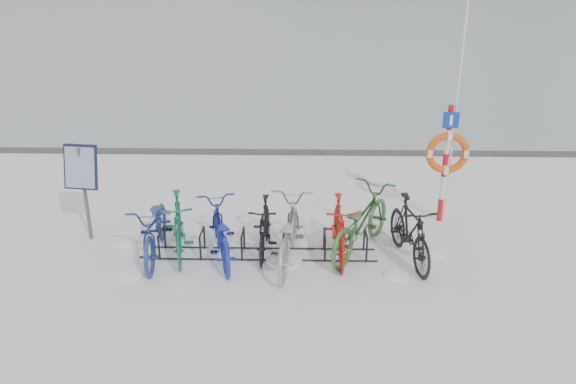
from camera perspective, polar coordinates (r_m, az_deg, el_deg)
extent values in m
plane|color=white|center=(10.05, -2.51, -6.39)|extent=(900.00, 900.00, 0.00)
cube|color=#3F3F42|center=(15.49, -1.10, 4.07)|extent=(400.00, 0.25, 0.10)
cylinder|color=black|center=(10.03, -12.97, -5.60)|extent=(0.04, 0.04, 0.44)
cylinder|color=black|center=(10.42, -12.41, -4.50)|extent=(0.04, 0.04, 0.44)
cylinder|color=black|center=(10.13, -12.79, -3.93)|extent=(0.04, 0.44, 0.04)
cylinder|color=black|center=(9.88, -8.90, -5.73)|extent=(0.04, 0.04, 0.44)
cylinder|color=black|center=(10.27, -8.49, -4.60)|extent=(0.04, 0.04, 0.44)
cylinder|color=black|center=(9.98, -8.76, -4.02)|extent=(0.04, 0.44, 0.04)
cylinder|color=black|center=(9.78, -4.73, -5.82)|extent=(0.04, 0.04, 0.44)
cylinder|color=black|center=(10.17, -4.48, -4.68)|extent=(0.04, 0.04, 0.44)
cylinder|color=black|center=(9.88, -4.64, -4.10)|extent=(0.04, 0.44, 0.04)
cylinder|color=black|center=(9.74, -0.49, -5.89)|extent=(0.04, 0.04, 0.44)
cylinder|color=black|center=(10.13, -0.41, -4.74)|extent=(0.04, 0.04, 0.44)
cylinder|color=black|center=(9.83, -0.45, -4.16)|extent=(0.04, 0.44, 0.04)
cylinder|color=black|center=(9.74, 3.77, -5.92)|extent=(0.04, 0.04, 0.44)
cylinder|color=black|center=(10.13, 3.68, -4.77)|extent=(0.04, 0.04, 0.44)
cylinder|color=black|center=(9.84, 3.75, -4.19)|extent=(0.04, 0.44, 0.04)
cylinder|color=black|center=(9.80, 8.00, -5.92)|extent=(0.04, 0.04, 0.44)
cylinder|color=black|center=(10.19, 7.74, -4.78)|extent=(0.04, 0.04, 0.44)
cylinder|color=black|center=(9.90, 7.93, -4.20)|extent=(0.04, 0.44, 0.04)
cylinder|color=black|center=(9.85, -2.59, -6.89)|extent=(4.00, 0.03, 0.03)
cylinder|color=black|center=(10.23, -2.43, -5.72)|extent=(4.00, 0.03, 0.03)
cylinder|color=#595B5E|center=(10.91, -19.90, -0.25)|extent=(0.07, 0.07, 1.79)
cube|color=black|center=(10.70, -20.32, 2.41)|extent=(0.64, 0.30, 0.81)
cube|color=#8C99AD|center=(10.67, -20.40, 2.34)|extent=(0.57, 0.23, 0.72)
cylinder|color=red|center=(11.69, 15.20, -1.72)|extent=(0.11, 0.11, 0.47)
cylinder|color=silver|center=(11.52, 15.42, 0.45)|extent=(0.11, 0.11, 0.47)
cylinder|color=red|center=(11.36, 15.66, 2.67)|extent=(0.11, 0.11, 0.47)
cylinder|color=silver|center=(11.22, 15.90, 4.96)|extent=(0.11, 0.11, 0.47)
cylinder|color=red|center=(11.10, 16.15, 7.30)|extent=(0.11, 0.11, 0.47)
torus|color=#D64F14|center=(11.20, 15.90, 3.82)|extent=(0.83, 0.14, 0.83)
cube|color=#0E319C|center=(11.04, 16.23, 7.03)|extent=(0.30, 0.03, 0.30)
cylinder|color=silver|center=(11.17, 16.63, 7.44)|extent=(0.04, 0.04, 4.30)
imported|color=navy|center=(10.08, -13.29, -3.42)|extent=(0.92, 2.16, 1.10)
imported|color=#165B4A|center=(10.07, -11.08, -3.23)|extent=(0.88, 1.91, 1.11)
imported|color=#192696|center=(9.81, -6.92, -3.91)|extent=(1.16, 2.07, 1.03)
imported|color=black|center=(9.97, -2.40, -3.41)|extent=(0.52, 1.69, 1.01)
imported|color=#919497|center=(9.58, -0.04, -4.04)|extent=(0.98, 2.23, 1.13)
imported|color=#B11C11|center=(9.82, 5.21, -3.61)|extent=(0.56, 1.83, 1.09)
imported|color=#396834|center=(10.05, 7.39, -2.82)|extent=(1.79, 2.34, 1.18)
imported|color=black|center=(9.87, 12.28, -3.73)|extent=(0.87, 1.97, 1.15)
ellipsoid|color=white|center=(9.80, -0.44, -7.16)|extent=(0.66, 0.66, 0.23)
ellipsoid|color=white|center=(10.34, 14.33, -6.25)|extent=(0.46, 0.46, 0.16)
ellipsoid|color=white|center=(10.50, -7.70, -5.29)|extent=(0.40, 0.40, 0.14)
ellipsoid|color=white|center=(9.82, -15.62, -7.97)|extent=(0.54, 0.54, 0.19)
ellipsoid|color=white|center=(10.42, 1.64, -5.31)|extent=(0.40, 0.40, 0.14)
ellipsoid|color=white|center=(10.84, -16.12, -5.09)|extent=(0.39, 0.39, 0.14)
ellipsoid|color=white|center=(10.41, 2.98, -5.36)|extent=(0.45, 0.45, 0.16)
ellipsoid|color=white|center=(9.57, 10.89, -8.33)|extent=(0.46, 0.46, 0.16)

